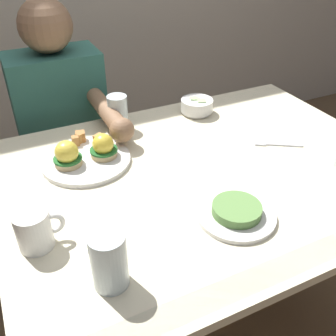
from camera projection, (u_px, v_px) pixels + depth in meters
ground_plane at (195, 319)px, 1.56m from camera, size 6.00×6.00×0.00m
dining_table at (204, 197)px, 1.20m from camera, size 1.20×0.90×0.74m
eggs_benedict_plate at (86, 155)px, 1.15m from camera, size 0.27×0.27×0.09m
fruit_bowl at (197, 106)px, 1.43m from camera, size 0.12×0.12×0.06m
coffee_mug at (34, 229)px, 0.85m from camera, size 0.11×0.08×0.09m
fork at (275, 144)px, 1.25m from camera, size 0.14×0.10×0.00m
water_glass_far at (109, 263)px, 0.76m from camera, size 0.07×0.07×0.13m
water_glass_extra at (118, 114)px, 1.32m from camera, size 0.07×0.07×0.12m
side_plate at (236, 212)px, 0.95m from camera, size 0.20×0.20×0.04m
diner_person at (65, 129)px, 1.53m from camera, size 0.34×0.54×1.14m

